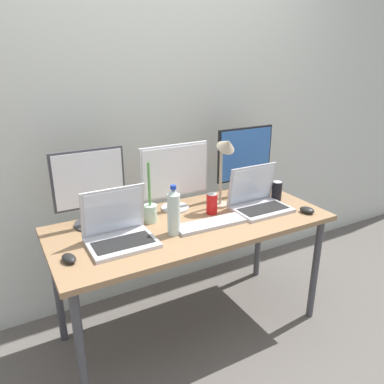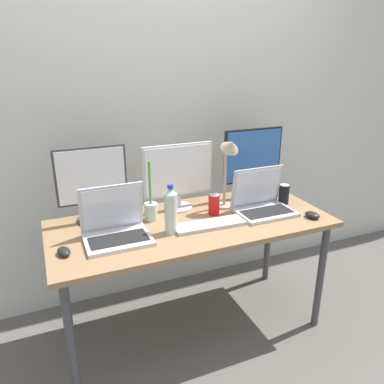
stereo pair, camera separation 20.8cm
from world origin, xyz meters
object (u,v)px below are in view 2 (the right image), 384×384
Objects in this scene: keyboard_main at (209,225)px; bamboo_vase at (151,210)px; soda_can_near_keyboard at (214,205)px; mouse_by_keyboard at (64,251)px; work_desk at (192,232)px; mouse_by_laptop at (312,215)px; desk_lamp at (229,160)px; water_bottle at (171,211)px; monitor_right at (253,161)px; monitor_center at (178,174)px; monitor_left at (92,183)px; laptop_silver at (116,227)px; laptop_secondary at (262,202)px; soda_can_by_laptop at (284,194)px.

bamboo_vase is (-0.27, 0.21, 0.05)m from keyboard_main.
mouse_by_keyboard is at bearing -169.99° from soda_can_near_keyboard.
bamboo_vase reaches higher than work_desk.
desk_lamp reaches higher than mouse_by_laptop.
water_bottle reaches higher than keyboard_main.
soda_can_near_keyboard is at bearing -153.23° from monitor_right.
mouse_by_laptop is at bearing -21.34° from bamboo_vase.
monitor_center is at bearing 91.02° from work_desk.
mouse_by_keyboard is at bearing -155.39° from monitor_center.
laptop_silver is at bearing -76.60° from monitor_left.
monitor_right reaches higher than keyboard_main.
monitor_center is 1.30× the size of laptop_secondary.
mouse_by_keyboard is at bearing -176.97° from keyboard_main.
keyboard_main is at bearing -57.18° from work_desk.
laptop_silver reaches higher than soda_can_by_laptop.
laptop_silver is 3.61× the size of mouse_by_laptop.
mouse_by_laptop is at bearing -33.30° from monitor_center.
monitor_right is at bearing 23.51° from work_desk.
desk_lamp is (0.43, 0.17, 0.19)m from water_bottle.
laptop_silver is at bearing -172.73° from soda_can_near_keyboard.
soda_can_near_keyboard reaches higher than mouse_by_keyboard.
desk_lamp is (-0.38, 0.05, 0.25)m from soda_can_by_laptop.
keyboard_main is 0.18m from soda_can_near_keyboard.
laptop_secondary is 0.73× the size of desk_lamp.
desk_lamp reaches higher than water_bottle.
desk_lamp is (0.11, 0.04, 0.25)m from soda_can_near_keyboard.
soda_can_by_laptop is 0.86m from bamboo_vase.
laptop_silver reaches higher than laptop_secondary.
monitor_center is at bearing 133.87° from soda_can_near_keyboard.
laptop_secondary reaches higher than mouse_by_keyboard.
mouse_by_keyboard reaches higher than work_desk.
work_desk is 0.72m from mouse_by_keyboard.
mouse_by_keyboard is 1.04m from desk_lamp.
laptop_silver is (0.06, -0.26, -0.17)m from monitor_left.
soda_can_by_laptop is 0.36× the size of bamboo_vase.
monitor_right is at bearing 29.92° from desk_lamp.
soda_can_by_laptop is at bearing -1.90° from soda_can_near_keyboard.
monitor_center is at bearing 164.04° from soda_can_by_laptop.
monitor_left reaches higher than water_bottle.
monitor_center is 1.61× the size of water_bottle.
bamboo_vase reaches higher than soda_can_near_keyboard.
mouse_by_laptop is (0.60, -0.13, 0.01)m from keyboard_main.
monitor_center is 0.70m from soda_can_by_laptop.
monitor_left reaches higher than bamboo_vase.
mouse_by_laptop is 0.58m from desk_lamp.
monitor_center reaches higher than laptop_silver.
keyboard_main is at bearing -30.10° from monitor_left.
desk_lamp is (0.48, -0.03, 0.25)m from bamboo_vase.
work_desk is at bearing 4.27° from laptop_silver.
soda_can_by_laptop is (1.15, -0.20, -0.17)m from monitor_left.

